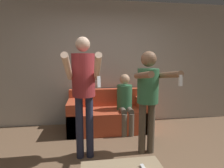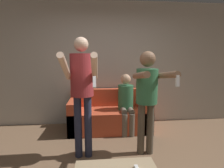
{
  "view_description": "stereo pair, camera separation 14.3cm",
  "coord_description": "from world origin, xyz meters",
  "px_view_note": "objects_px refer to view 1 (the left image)",
  "views": [
    {
      "loc": [
        -0.36,
        -1.81,
        1.46
      ],
      "look_at": [
        0.05,
        1.16,
        1.03
      ],
      "focal_mm": 28.0,
      "sensor_mm": 36.0,
      "label": 1
    },
    {
      "loc": [
        -0.22,
        -1.82,
        1.46
      ],
      "look_at": [
        0.05,
        1.16,
        1.03
      ],
      "focal_mm": 28.0,
      "sensor_mm": 36.0,
      "label": 2
    }
  ],
  "objects_px": {
    "person_seated": "(125,100)",
    "person_standing_left": "(84,84)",
    "couch": "(109,115)",
    "person_standing_right": "(148,91)"
  },
  "relations": [
    {
      "from": "person_seated",
      "to": "person_standing_left",
      "type": "bearing_deg",
      "value": -131.54
    },
    {
      "from": "couch",
      "to": "person_standing_right",
      "type": "bearing_deg",
      "value": -65.4
    },
    {
      "from": "couch",
      "to": "person_standing_left",
      "type": "xyz_separation_m",
      "value": [
        -0.47,
        -1.03,
        0.82
      ]
    },
    {
      "from": "person_standing_left",
      "to": "person_seated",
      "type": "bearing_deg",
      "value": 48.46
    },
    {
      "from": "couch",
      "to": "person_standing_right",
      "type": "xyz_separation_m",
      "value": [
        0.47,
        -1.04,
        0.7
      ]
    },
    {
      "from": "couch",
      "to": "person_standing_left",
      "type": "bearing_deg",
      "value": -114.65
    },
    {
      "from": "couch",
      "to": "person_standing_left",
      "type": "relative_size",
      "value": 0.93
    },
    {
      "from": "person_standing_left",
      "to": "person_standing_right",
      "type": "relative_size",
      "value": 1.12
    },
    {
      "from": "person_standing_right",
      "to": "person_seated",
      "type": "bearing_deg",
      "value": 99.86
    },
    {
      "from": "person_seated",
      "to": "couch",
      "type": "bearing_deg",
      "value": 156.49
    }
  ]
}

